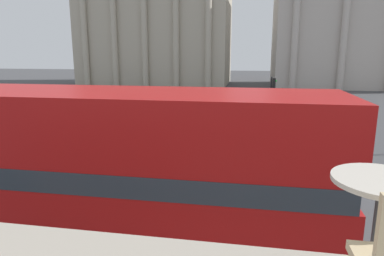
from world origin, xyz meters
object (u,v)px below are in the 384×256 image
at_px(pedestrian_blue, 252,113).
at_px(pedestrian_black, 276,106).
at_px(plaza_building_left, 157,25).
at_px(traffic_light_far, 272,93).
at_px(cafe_dining_table, 381,209).
at_px(traffic_light_near, 223,122).
at_px(pedestrian_red, 221,105).
at_px(plaza_building_right, 355,24).
at_px(double_decker_bus, 104,172).

xyz_separation_m(pedestrian_blue, pedestrian_black, (1.87, 3.93, -0.09)).
distance_m(plaza_building_left, traffic_light_far, 37.36).
height_order(traffic_light_far, pedestrian_black, traffic_light_far).
height_order(plaza_building_left, pedestrian_black, plaza_building_left).
xyz_separation_m(cafe_dining_table, traffic_light_far, (0.62, 22.50, -1.85)).
xyz_separation_m(cafe_dining_table, pedestrian_blue, (-0.74, 21.55, -3.10)).
distance_m(traffic_light_far, pedestrian_black, 3.31).
distance_m(traffic_light_near, pedestrian_red, 13.72).
relative_size(plaza_building_left, plaza_building_right, 1.01).
xyz_separation_m(plaza_building_left, pedestrian_blue, (15.81, -33.30, -8.62)).
bearing_deg(double_decker_bus, traffic_light_far, 75.86).
bearing_deg(plaza_building_left, cafe_dining_table, -73.21).
bearing_deg(pedestrian_black, plaza_building_right, 59.73).
distance_m(plaza_building_right, pedestrian_blue, 37.05).
distance_m(traffic_light_near, traffic_light_far, 11.87).
bearing_deg(double_decker_bus, traffic_light_near, 70.26).
relative_size(pedestrian_blue, pedestrian_black, 1.09).
bearing_deg(plaza_building_right, traffic_light_far, -112.78).
xyz_separation_m(plaza_building_left, plaza_building_right, (30.61, -0.36, -0.33)).
bearing_deg(traffic_light_far, pedestrian_red, 152.39).
height_order(traffic_light_near, pedestrian_red, traffic_light_near).
bearing_deg(traffic_light_near, pedestrian_red, 95.54).
xyz_separation_m(traffic_light_near, pedestrian_blue, (1.09, 10.66, -1.44)).
height_order(cafe_dining_table, plaza_building_left, plaza_building_left).
height_order(pedestrian_blue, pedestrian_black, pedestrian_blue).
relative_size(cafe_dining_table, pedestrian_black, 0.46).
distance_m(traffic_light_far, pedestrian_red, 4.43).
height_order(plaza_building_right, pedestrian_black, plaza_building_right).
xyz_separation_m(cafe_dining_table, plaza_building_right, (14.06, 54.49, 5.19)).
distance_m(cafe_dining_table, plaza_building_left, 57.56).
bearing_deg(plaza_building_left, pedestrian_red, -66.19).
xyz_separation_m(double_decker_bus, pedestrian_red, (0.92, 19.57, -1.31)).
xyz_separation_m(double_decker_bus, pedestrian_black, (5.21, 20.58, -1.45)).
relative_size(cafe_dining_table, pedestrian_red, 0.40).
relative_size(double_decker_bus, plaza_building_right, 0.44).
distance_m(plaza_building_left, traffic_light_near, 46.91).
xyz_separation_m(cafe_dining_table, plaza_building_left, (-16.55, 54.85, 5.52)).
xyz_separation_m(double_decker_bus, cafe_dining_table, (4.08, -4.91, 1.75)).
xyz_separation_m(cafe_dining_table, pedestrian_black, (1.13, 25.48, -3.20)).
height_order(pedestrian_black, pedestrian_red, pedestrian_red).
bearing_deg(double_decker_bus, pedestrian_blue, 79.48).
bearing_deg(double_decker_bus, plaza_building_right, 70.73).
distance_m(cafe_dining_table, pedestrian_blue, 21.79).
xyz_separation_m(traffic_light_far, pedestrian_black, (0.51, 2.98, -1.35)).
bearing_deg(traffic_light_far, plaza_building_right, 67.22).
relative_size(plaza_building_left, pedestrian_black, 15.19).
bearing_deg(traffic_light_far, pedestrian_black, 80.25).
relative_size(plaza_building_left, pedestrian_red, 13.37).
distance_m(cafe_dining_table, plaza_building_right, 56.51).
bearing_deg(pedestrian_blue, traffic_light_near, -144.02).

